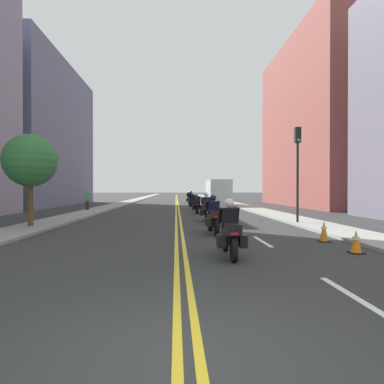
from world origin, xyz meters
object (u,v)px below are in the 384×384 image
pedestrian_0 (87,200)px  motorcycle_2 (206,209)px  motorcycle_0 (230,233)px  street_tree_0 (30,161)px  traffic_cone_1 (356,242)px  parked_truck (218,194)px  motorcycle_4 (193,202)px  motorcycle_5 (191,200)px  traffic_light_near (298,158)px  motorcycle_6 (189,199)px  motorcycle_3 (197,205)px  traffic_cone_0 (324,231)px  motorcycle_1 (214,218)px

pedestrian_0 → motorcycle_2: bearing=-62.0°
motorcycle_0 → street_tree_0: 11.02m
traffic_cone_1 → parked_truck: parked_truck is taller
motorcycle_4 → motorcycle_5: 5.22m
traffic_light_near → parked_truck: 19.03m
motorcycle_6 → traffic_cone_1: 32.10m
pedestrian_0 → motorcycle_3: bearing=-36.6°
motorcycle_0 → motorcycle_6: size_ratio=0.95×
traffic_cone_0 → motorcycle_0: bearing=-146.4°
motorcycle_0 → traffic_light_near: bearing=59.5°
motorcycle_5 → motorcycle_6: (-0.00, 6.01, 0.01)m
motorcycle_2 → motorcycle_6: motorcycle_2 is taller
motorcycle_3 → motorcycle_4: 4.94m
motorcycle_1 → motorcycle_4: 16.30m
motorcycle_4 → motorcycle_5: size_ratio=0.99×
pedestrian_0 → parked_truck: size_ratio=0.27×
motorcycle_6 → motorcycle_3: bearing=-90.9°
motorcycle_0 → motorcycle_3: size_ratio=1.01×
motorcycle_0 → traffic_cone_0: 4.44m
parked_truck → street_tree_0: bearing=-119.3°
motorcycle_2 → street_tree_0: street_tree_0 is taller
motorcycle_4 → motorcycle_3: bearing=-86.8°
traffic_cone_1 → traffic_light_near: (1.17, 7.74, 3.10)m
motorcycle_1 → street_tree_0: bearing=161.8°
motorcycle_1 → traffic_cone_1: motorcycle_1 is taller
pedestrian_0 → motorcycle_5: bearing=20.8°
pedestrian_0 → parked_truck: 14.14m
traffic_light_near → pedestrian_0: traffic_light_near is taller
motorcycle_5 → traffic_light_near: size_ratio=0.43×
motorcycle_6 → traffic_cone_1: bearing=-84.5°
motorcycle_1 → traffic_cone_1: 5.66m
motorcycle_5 → motorcycle_6: bearing=88.1°
traffic_cone_0 → parked_truck: 24.49m
motorcycle_1 → motorcycle_3: size_ratio=1.05×
street_tree_0 → motorcycle_0: bearing=-40.2°
traffic_light_near → pedestrian_0: 17.81m
motorcycle_2 → traffic_cone_0: bearing=-63.2°
motorcycle_2 → motorcycle_4: (-0.22, 10.84, -0.02)m
motorcycle_1 → motorcycle_6: (0.06, 27.53, 0.01)m
motorcycle_0 → parked_truck: 27.10m
motorcycle_0 → pedestrian_0: size_ratio=1.18×
motorcycle_4 → traffic_light_near: (4.77, -12.94, 2.78)m
motorcycle_6 → street_tree_0: 26.79m
traffic_cone_1 → pedestrian_0: bearing=123.5°
traffic_cone_0 → street_tree_0: street_tree_0 is taller
traffic_cone_0 → traffic_light_near: size_ratio=0.15×
motorcycle_2 → pedestrian_0: (-9.11, 9.04, 0.25)m
motorcycle_3 → motorcycle_6: motorcycle_6 is taller
motorcycle_2 → motorcycle_4: size_ratio=1.03×
motorcycle_4 → street_tree_0: (-8.27, -14.10, 2.49)m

